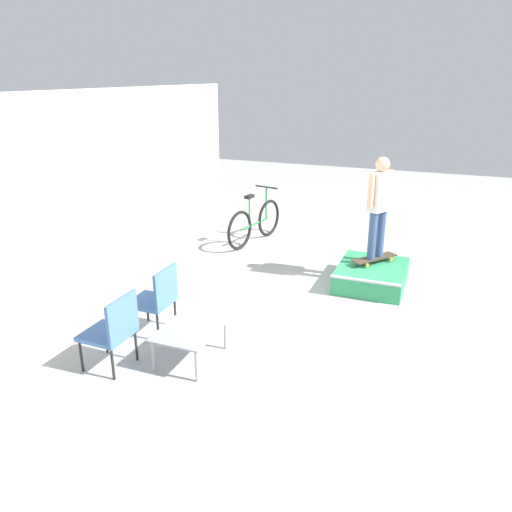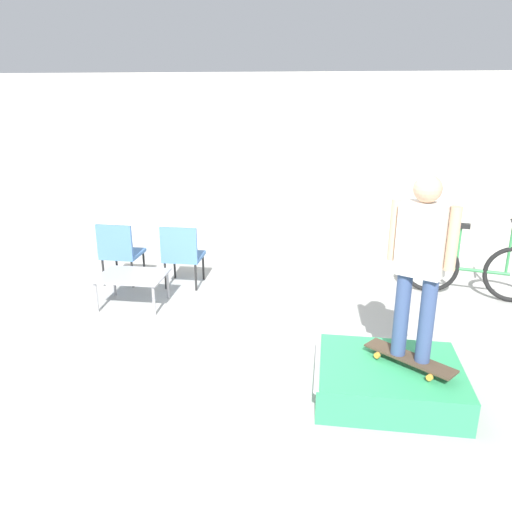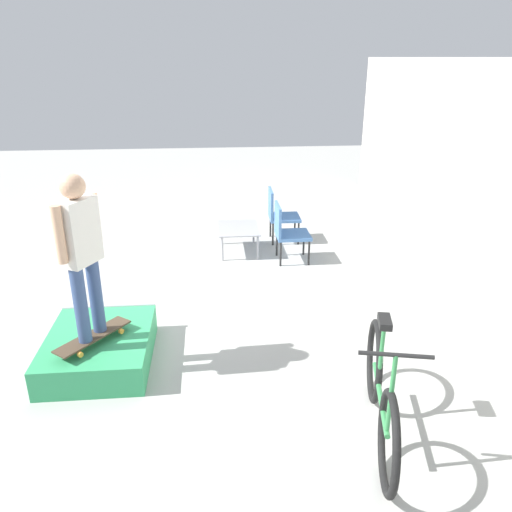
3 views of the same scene
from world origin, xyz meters
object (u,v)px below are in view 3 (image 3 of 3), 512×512
(person_skater, at_px, (81,246))
(skateboard_on_ramp, at_px, (93,336))
(patio_chair_right, at_px, (287,230))
(bicycle, at_px, (381,395))
(patio_chair_left, at_px, (279,213))
(skate_ramp_box, at_px, (100,348))
(coffee_table, at_px, (239,230))

(person_skater, bearing_deg, skateboard_on_ramp, -173.20)
(patio_chair_right, relative_size, bicycle, 0.51)
(patio_chair_left, distance_m, patio_chair_right, 0.93)
(skateboard_on_ramp, bearing_deg, skate_ramp_box, -142.98)
(person_skater, relative_size, bicycle, 0.91)
(skate_ramp_box, bearing_deg, bicycle, 62.36)
(patio_chair_left, distance_m, bicycle, 4.89)
(skate_ramp_box, height_order, patio_chair_left, patio_chair_left)
(skateboard_on_ramp, relative_size, person_skater, 0.48)
(skate_ramp_box, height_order, bicycle, bicycle)
(person_skater, height_order, coffee_table, person_skater)
(skate_ramp_box, bearing_deg, coffee_table, 151.98)
(patio_chair_left, height_order, patio_chair_right, same)
(skateboard_on_ramp, bearing_deg, bicycle, 103.49)
(skate_ramp_box, distance_m, bicycle, 2.90)
(skate_ramp_box, bearing_deg, patio_chair_left, 146.25)
(skate_ramp_box, xyz_separation_m, coffee_table, (-3.08, 1.64, 0.21))
(skate_ramp_box, relative_size, person_skater, 0.81)
(coffee_table, distance_m, bicycle, 4.52)
(patio_chair_right, bearing_deg, patio_chair_left, -0.31)
(skate_ramp_box, distance_m, skateboard_on_ramp, 0.30)
(patio_chair_left, relative_size, patio_chair_right, 1.00)
(coffee_table, bearing_deg, person_skater, -26.82)
(skate_ramp_box, height_order, coffee_table, coffee_table)
(coffee_table, bearing_deg, patio_chair_right, 57.64)
(person_skater, distance_m, coffee_table, 3.78)
(coffee_table, xyz_separation_m, bicycle, (4.43, 0.92, 0.03))
(skateboard_on_ramp, distance_m, coffee_table, 3.64)
(skateboard_on_ramp, relative_size, patio_chair_left, 0.85)
(skateboard_on_ramp, bearing_deg, person_skater, 17.51)
(skateboard_on_ramp, distance_m, patio_chair_right, 3.67)
(skate_ramp_box, xyz_separation_m, person_skater, (0.17, -0.00, 1.21))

